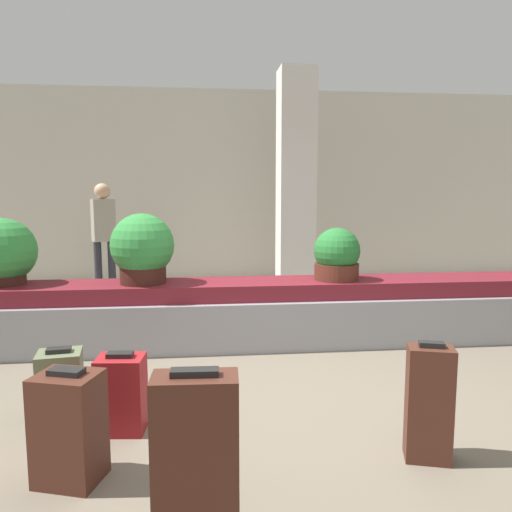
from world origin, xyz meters
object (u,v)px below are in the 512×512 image
Objects in this scene: suitcase_4 at (196,456)px; potted_plant_1 at (337,256)px; suitcase_0 at (60,385)px; suitcase_1 at (69,427)px; suitcase_2 at (121,394)px; potted_plant_2 at (142,249)px; pillar at (296,186)px; suitcase_3 at (429,403)px; potted_plant_0 at (3,253)px; traveler_0 at (104,229)px.

potted_plant_1 reaches higher than suitcase_4.
potted_plant_1 is at bearing 66.25° from suitcase_4.
suitcase_0 is 2.84m from potted_plant_1.
suitcase_1 reaches higher than suitcase_0.
potted_plant_2 is (-0.05, 1.77, 0.72)m from suitcase_2.
pillar is 4.61m from suitcase_3.
suitcase_2 is at bearing -88.37° from potted_plant_2.
potted_plant_2 is at bearing 179.45° from potted_plant_1.
potted_plant_2 is at bearing 104.22° from suitcase_1.
suitcase_3 reaches higher than suitcase_2.
potted_plant_0 is 2.68m from traveler_0.
suitcase_1 is at bearing 146.05° from suitcase_4.
pillar is at bearing 49.79° from suitcase_0.
suitcase_1 is at bearing -163.66° from suitcase_3.
potted_plant_0 is at bearing 111.72° from suitcase_0.
suitcase_4 is (0.48, -1.03, 0.12)m from suitcase_2.
suitcase_0 is at bearing -104.14° from potted_plant_2.
suitcase_3 is at bearing -11.31° from suitcase_2.
pillar is at bearing 70.02° from suitcase_2.
pillar is 2.91m from potted_plant_2.
pillar reaches higher than potted_plant_0.
potted_plant_0 is 1.32m from potted_plant_2.
potted_plant_0 is at bearing -147.67° from pillar.
suitcase_3 is 0.90× the size of suitcase_4.
traveler_0 reaches higher than potted_plant_2.
pillar is 5.26m from suitcase_4.
traveler_0 reaches higher than suitcase_2.
suitcase_3 is 4.00m from potted_plant_0.
suitcase_4 is (-1.30, -0.50, 0.04)m from suitcase_3.
pillar is at bearing 77.19° from suitcase_4.
traveler_0 reaches higher than suitcase_4.
suitcase_4 reaches higher than suitcase_3.
potted_plant_0 reaches higher than suitcase_0.
suitcase_4 is 1.13× the size of potted_plant_2.
suitcase_3 is 1.31× the size of potted_plant_1.
suitcase_0 is 1.75m from potted_plant_2.
potted_plant_0 is at bearing 133.82° from suitcase_1.
suitcase_3 is 1.08× the size of potted_plant_0.
pillar is 2.91m from traveler_0.
potted_plant_0 is 3.24m from potted_plant_1.
potted_plant_0 is 1.21× the size of potted_plant_1.
pillar is 6.19× the size of suitcase_2.
suitcase_1 is at bearing 71.87° from traveler_0.
suitcase_3 is at bearing -27.39° from suitcase_0.
suitcase_0 is at bearing 128.61° from suitcase_4.
pillar is 4.64× the size of suitcase_3.
potted_plant_2 is (0.13, 2.31, 0.67)m from suitcase_1.
potted_plant_2 is at bearing -3.56° from potted_plant_0.
traveler_0 is (-2.78, 0.60, -0.62)m from pillar.
potted_plant_2 is at bearing 103.47° from suitcase_4.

